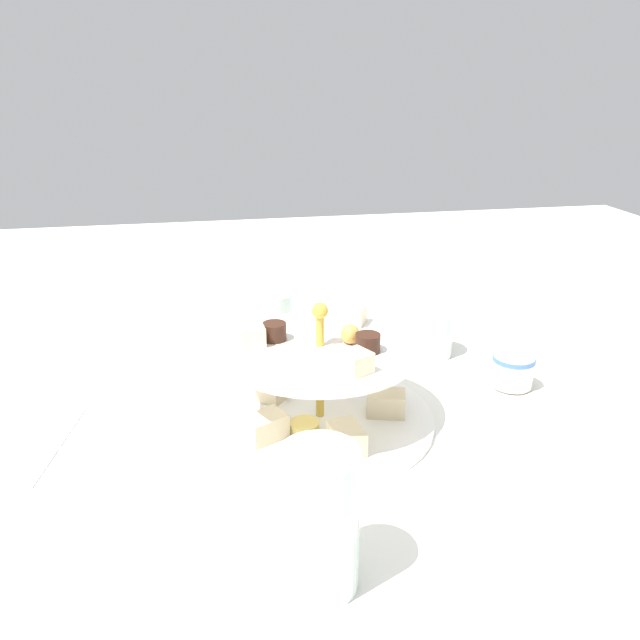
{
  "coord_description": "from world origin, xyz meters",
  "views": [
    {
      "loc": [
        0.68,
        -0.13,
        0.42
      ],
      "look_at": [
        0.0,
        0.0,
        0.14
      ],
      "focal_mm": 35.3,
      "sensor_mm": 36.0,
      "label": 1
    }
  ],
  "objects_px": {
    "water_glass_short_left": "(432,333)",
    "butter_knife_left": "(56,444)",
    "water_glass_tall_right": "(319,520)",
    "tiered_serving_stand": "(320,390)",
    "butter_knife_right": "(589,492)",
    "teacup_with_saucer": "(512,373)",
    "water_glass_mid_back": "(275,321)"
  },
  "relations": [
    {
      "from": "water_glass_short_left",
      "to": "butter_knife_left",
      "type": "relative_size",
      "value": 0.42
    },
    {
      "from": "butter_knife_left",
      "to": "water_glass_short_left",
      "type": "bearing_deg",
      "value": 117.45
    },
    {
      "from": "water_glass_short_left",
      "to": "water_glass_tall_right",
      "type": "bearing_deg",
      "value": -30.88
    },
    {
      "from": "tiered_serving_stand",
      "to": "butter_knife_left",
      "type": "bearing_deg",
      "value": -91.09
    },
    {
      "from": "water_glass_tall_right",
      "to": "butter_knife_left",
      "type": "bearing_deg",
      "value": -135.19
    },
    {
      "from": "butter_knife_right",
      "to": "water_glass_tall_right",
      "type": "bearing_deg",
      "value": 130.4
    },
    {
      "from": "tiered_serving_stand",
      "to": "teacup_with_saucer",
      "type": "bearing_deg",
      "value": 98.11
    },
    {
      "from": "water_glass_short_left",
      "to": "butter_knife_left",
      "type": "bearing_deg",
      "value": -72.75
    },
    {
      "from": "water_glass_short_left",
      "to": "butter_knife_left",
      "type": "xyz_separation_m",
      "value": [
        0.16,
        -0.53,
        -0.03
      ]
    },
    {
      "from": "water_glass_tall_right",
      "to": "butter_knife_right",
      "type": "xyz_separation_m",
      "value": [
        -0.07,
        0.3,
        -0.07
      ]
    },
    {
      "from": "water_glass_tall_right",
      "to": "water_glass_mid_back",
      "type": "distance_m",
      "value": 0.51
    },
    {
      "from": "tiered_serving_stand",
      "to": "water_glass_short_left",
      "type": "relative_size",
      "value": 3.99
    },
    {
      "from": "tiered_serving_stand",
      "to": "water_glass_mid_back",
      "type": "height_order",
      "value": "tiered_serving_stand"
    },
    {
      "from": "water_glass_short_left",
      "to": "water_glass_mid_back",
      "type": "xyz_separation_m",
      "value": [
        -0.07,
        -0.24,
        0.01
      ]
    },
    {
      "from": "butter_knife_left",
      "to": "butter_knife_right",
      "type": "distance_m",
      "value": 0.61
    },
    {
      "from": "water_glass_tall_right",
      "to": "butter_knife_right",
      "type": "relative_size",
      "value": 0.79
    },
    {
      "from": "butter_knife_left",
      "to": "butter_knife_right",
      "type": "relative_size",
      "value": 1.0
    },
    {
      "from": "butter_knife_left",
      "to": "butter_knife_right",
      "type": "bearing_deg",
      "value": 80.79
    },
    {
      "from": "tiered_serving_stand",
      "to": "butter_knife_left",
      "type": "relative_size",
      "value": 1.69
    },
    {
      "from": "tiered_serving_stand",
      "to": "butter_knife_right",
      "type": "height_order",
      "value": "tiered_serving_stand"
    },
    {
      "from": "water_glass_mid_back",
      "to": "teacup_with_saucer",
      "type": "bearing_deg",
      "value": 56.73
    },
    {
      "from": "water_glass_short_left",
      "to": "teacup_with_saucer",
      "type": "bearing_deg",
      "value": 28.58
    },
    {
      "from": "water_glass_tall_right",
      "to": "water_glass_mid_back",
      "type": "height_order",
      "value": "water_glass_tall_right"
    },
    {
      "from": "tiered_serving_stand",
      "to": "butter_knife_right",
      "type": "xyz_separation_m",
      "value": [
        0.2,
        0.25,
        -0.04
      ]
    },
    {
      "from": "butter_knife_left",
      "to": "water_glass_mid_back",
      "type": "xyz_separation_m",
      "value": [
        -0.24,
        0.29,
        0.04
      ]
    },
    {
      "from": "water_glass_tall_right",
      "to": "butter_knife_left",
      "type": "relative_size",
      "value": 0.79
    },
    {
      "from": "teacup_with_saucer",
      "to": "butter_knife_left",
      "type": "height_order",
      "value": "teacup_with_saucer"
    },
    {
      "from": "tiered_serving_stand",
      "to": "water_glass_short_left",
      "type": "height_order",
      "value": "tiered_serving_stand"
    },
    {
      "from": "water_glass_tall_right",
      "to": "water_glass_mid_back",
      "type": "bearing_deg",
      "value": 177.32
    },
    {
      "from": "tiered_serving_stand",
      "to": "teacup_with_saucer",
      "type": "xyz_separation_m",
      "value": [
        -0.04,
        0.28,
        -0.02
      ]
    },
    {
      "from": "tiered_serving_stand",
      "to": "water_glass_tall_right",
      "type": "distance_m",
      "value": 0.27
    },
    {
      "from": "water_glass_short_left",
      "to": "butter_knife_right",
      "type": "xyz_separation_m",
      "value": [
        0.37,
        0.04,
        -0.03
      ]
    }
  ]
}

